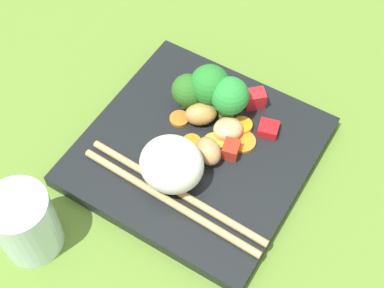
{
  "coord_description": "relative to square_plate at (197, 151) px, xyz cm",
  "views": [
    {
      "loc": [
        19.33,
        -31.52,
        56.6
      ],
      "look_at": [
        -0.01,
        -1.16,
        3.85
      ],
      "focal_mm": 51.86,
      "sensor_mm": 36.0,
      "label": 1
    }
  ],
  "objects": [
    {
      "name": "ground_plane",
      "position": [
        0.0,
        0.0,
        -1.92
      ],
      "size": [
        110.0,
        110.0,
        2.0
      ],
      "primitive_type": "cube",
      "color": "#5B7F2C"
    },
    {
      "name": "square_plate",
      "position": [
        0.0,
        0.0,
        0.0
      ],
      "size": [
        26.22,
        26.22,
        1.85
      ],
      "primitive_type": "cube",
      "rotation": [
        0.0,
        0.0,
        0.02
      ],
      "color": "black",
      "rests_on": "ground_plane"
    },
    {
      "name": "rice_mound",
      "position": [
        0.43,
        -5.34,
        4.12
      ],
      "size": [
        8.44,
        8.01,
        6.4
      ],
      "primitive_type": "ellipsoid",
      "rotation": [
        0.0,
        0.0,
        3.35
      ],
      "color": "white",
      "rests_on": "square_plate"
    },
    {
      "name": "broccoli_floret_0",
      "position": [
        0.73,
        5.99,
        4.54
      ],
      "size": [
        4.62,
        4.62,
        6.25
      ],
      "color": "#7FC04E",
      "rests_on": "square_plate"
    },
    {
      "name": "broccoli_floret_1",
      "position": [
        -4.32,
        4.68,
        3.79
      ],
      "size": [
        4.07,
        4.07,
        5.0
      ],
      "color": "#7CB550",
      "rests_on": "square_plate"
    },
    {
      "name": "broccoli_floret_2",
      "position": [
        -2.17,
        6.15,
        4.63
      ],
      "size": [
        4.91,
        4.91,
        6.43
      ],
      "color": "#65B14E",
      "rests_on": "square_plate"
    },
    {
      "name": "carrot_slice_0",
      "position": [
        3.12,
        5.31,
        1.31
      ],
      "size": [
        2.72,
        2.72,
        0.78
      ],
      "primitive_type": "cylinder",
      "rotation": [
        0.0,
        0.0,
        3.26
      ],
      "color": "orange",
      "rests_on": "square_plate"
    },
    {
      "name": "carrot_slice_1",
      "position": [
        1.47,
        1.34,
        1.26
      ],
      "size": [
        3.55,
        3.55,
        0.68
      ],
      "primitive_type": "cylinder",
      "rotation": [
        0.0,
        0.0,
        2.52
      ],
      "color": "gold",
      "rests_on": "square_plate"
    },
    {
      "name": "carrot_slice_2",
      "position": [
        -0.79,
        -0.08,
        1.2
      ],
      "size": [
        2.79,
        2.79,
        0.56
      ],
      "primitive_type": "cylinder",
      "rotation": [
        0.0,
        0.0,
        0.28
      ],
      "color": "orange",
      "rests_on": "square_plate"
    },
    {
      "name": "carrot_slice_3",
      "position": [
        4.28,
        3.43,
        1.13
      ],
      "size": [
        3.99,
        3.99,
        0.41
      ],
      "primitive_type": "cylinder",
      "rotation": [
        0.0,
        0.0,
        1.23
      ],
      "color": "orange",
      "rests_on": "square_plate"
    },
    {
      "name": "carrot_slice_4",
      "position": [
        -4.0,
        2.21,
        1.15
      ],
      "size": [
        3.04,
        3.04,
        0.45
      ],
      "primitive_type": "cylinder",
      "rotation": [
        0.0,
        0.0,
        5.03
      ],
      "color": "orange",
      "rests_on": "square_plate"
    },
    {
      "name": "pepper_chunk_0",
      "position": [
        3.85,
        1.27,
        1.84
      ],
      "size": [
        2.31,
        2.55,
        1.82
      ],
      "primitive_type": "cube",
      "rotation": [
        0.0,
        0.0,
        1.83
      ],
      "color": "red",
      "rests_on": "square_plate"
    },
    {
      "name": "pepper_chunk_1",
      "position": [
        2.61,
        9.2,
        2.11
      ],
      "size": [
        3.1,
        3.09,
        2.36
      ],
      "primitive_type": "cube",
      "rotation": [
        0.0,
        0.0,
        3.91
      ],
      "color": "red",
      "rests_on": "square_plate"
    },
    {
      "name": "pepper_chunk_2",
      "position": [
        6.07,
        6.49,
        1.53
      ],
      "size": [
        2.83,
        2.74,
        1.21
      ],
      "primitive_type": "cube",
      "rotation": [
        0.0,
        0.0,
        4.99
      ],
      "color": "red",
      "rests_on": "square_plate"
    },
    {
      "name": "pepper_chunk_3",
      "position": [
        -2.43,
        8.17,
        1.62
      ],
      "size": [
        3.12,
        3.04,
        1.4
      ],
      "primitive_type": "cube",
      "rotation": [
        0.0,
        0.0,
        0.64
      ],
      "color": "red",
      "rests_on": "square_plate"
    },
    {
      "name": "chicken_piece_0",
      "position": [
        -1.71,
        3.53,
        2.32
      ],
      "size": [
        4.86,
        4.82,
        2.79
      ],
      "primitive_type": "ellipsoid",
      "rotation": [
        0.0,
        0.0,
        3.9
      ],
      "color": "#B08744",
      "rests_on": "square_plate"
    },
    {
      "name": "chicken_piece_1",
      "position": [
        1.92,
        -0.65,
        2.38
      ],
      "size": [
        4.57,
        4.31,
        2.91
      ],
      "primitive_type": "ellipsoid",
      "rotation": [
        0.0,
        0.0,
        2.56
      ],
      "color": "tan",
      "rests_on": "square_plate"
    },
    {
      "name": "chicken_piece_2",
      "position": [
        2.15,
        3.49,
        2.04
      ],
      "size": [
        4.83,
        4.88,
        2.24
      ],
      "primitive_type": "ellipsoid",
      "rotation": [
        0.0,
        0.0,
        4.02
      ],
      "color": "tan",
      "rests_on": "square_plate"
    },
    {
      "name": "chopstick_pair",
      "position": [
        1.38,
        -7.33,
        1.35
      ],
      "size": [
        23.41,
        2.81,
        0.85
      ],
      "rotation": [
        0.0,
        0.0,
        6.26
      ],
      "color": "tan",
      "rests_on": "square_plate"
    },
    {
      "name": "drinking_glass",
      "position": [
        -9.16,
        -19.19,
        3.34
      ],
      "size": [
        6.62,
        6.62,
        8.52
      ],
      "primitive_type": "cylinder",
      "color": "silver",
      "rests_on": "ground_plane"
    }
  ]
}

